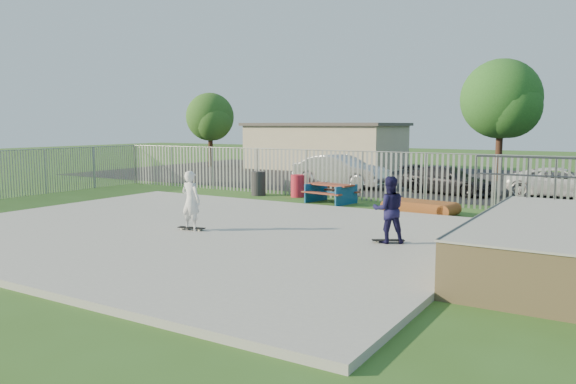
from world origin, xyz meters
The scene contains 18 objects.
ground centered at (0.00, 0.00, 0.00)m, with size 120.00×120.00×0.00m, color #32581E.
concrete_slab centered at (0.00, 0.00, 0.07)m, with size 15.00×12.00×0.15m, color #9A9A95.
fence centered at (1.00, 4.59, 1.00)m, with size 26.04×16.02×2.00m.
picnic_table centered at (0.29, 7.61, 0.39)m, with size 2.04×1.79×0.76m.
funbox centered at (4.14, 6.89, 0.21)m, with size 2.26×1.35×0.43m.
trash_bin_red centered at (-1.76, 8.50, 0.48)m, with size 0.57×0.57×0.96m, color #AE1A2B.
trash_bin_grey centered at (-3.52, 8.12, 0.52)m, with size 0.63×0.63×1.05m, color #262528.
parking_lot centered at (0.00, 19.00, 0.01)m, with size 40.00×18.00×0.02m, color black.
car_silver centered at (-1.86, 12.87, 0.81)m, with size 1.67×4.78×1.58m, color #BCBCC1.
car_dark centered at (3.41, 12.87, 0.63)m, with size 1.71×4.20×1.22m, color black.
car_white centered at (7.86, 14.16, 0.64)m, with size 2.05×4.44×1.23m, color white.
building centered at (-8.00, 23.00, 1.61)m, with size 10.40×6.40×3.20m.
tree_left centered at (-16.14, 20.29, 3.63)m, with size 3.50×3.50×5.39m.
tree_mid centered at (4.13, 20.09, 4.44)m, with size 4.27×4.27×6.59m.
skateboard_a centered at (5.26, 1.02, 0.19)m, with size 0.79×0.59×0.08m.
skateboard_b centered at (-0.04, -0.25, 0.19)m, with size 0.82×0.34×0.08m.
skater_navy centered at (5.26, 1.02, 0.98)m, with size 0.81×0.63×1.66m, color #141239.
skater_white centered at (-0.04, -0.25, 0.98)m, with size 0.61×0.40×1.66m, color white.
Camera 1 is at (10.29, -11.97, 3.06)m, focal length 35.00 mm.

